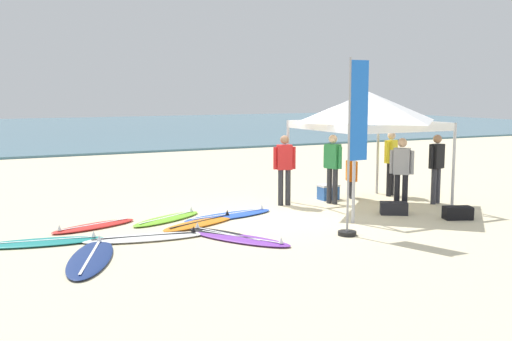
# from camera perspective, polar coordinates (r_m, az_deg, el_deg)

# --- Properties ---
(ground_plane) EXTENTS (80.00, 80.00, 0.00)m
(ground_plane) POSITION_cam_1_polar(r_m,az_deg,el_deg) (13.91, 2.71, -4.14)
(ground_plane) COLOR beige
(sea) EXTENTS (80.00, 36.00, 0.10)m
(sea) POSITION_cam_1_polar(r_m,az_deg,el_deg) (45.31, -18.27, 3.59)
(sea) COLOR teal
(sea) RESTS_ON ground
(canopy_tent) EXTENTS (2.91, 2.91, 2.75)m
(canopy_tent) POSITION_cam_1_polar(r_m,az_deg,el_deg) (14.93, 10.34, 5.77)
(canopy_tent) COLOR #B7B7BC
(canopy_tent) RESTS_ON ground
(surfboard_red) EXTENTS (1.95, 1.10, 0.19)m
(surfboard_red) POSITION_cam_1_polar(r_m,az_deg,el_deg) (13.08, -14.74, -4.97)
(surfboard_red) COLOR red
(surfboard_red) RESTS_ON ground
(surfboard_teal) EXTENTS (2.39, 0.99, 0.19)m
(surfboard_teal) POSITION_cam_1_polar(r_m,az_deg,el_deg) (11.99, -19.27, -6.26)
(surfboard_teal) COLOR #19847F
(surfboard_teal) RESTS_ON ground
(surfboard_navy) EXTENTS (1.49, 2.55, 0.19)m
(surfboard_navy) POSITION_cam_1_polar(r_m,az_deg,el_deg) (10.66, -15.01, -7.80)
(surfboard_navy) COLOR navy
(surfboard_navy) RESTS_ON ground
(surfboard_white) EXTENTS (2.36, 0.96, 0.19)m
(surfboard_white) POSITION_cam_1_polar(r_m,az_deg,el_deg) (11.86, -10.20, -6.11)
(surfboard_white) COLOR white
(surfboard_white) RESTS_ON ground
(surfboard_lime) EXTENTS (1.96, 1.38, 0.19)m
(surfboard_lime) POSITION_cam_1_polar(r_m,az_deg,el_deg) (13.50, -8.19, -4.41)
(surfboard_lime) COLOR #7AD12D
(surfboard_lime) RESTS_ON ground
(surfboard_blue) EXTENTS (2.35, 1.04, 0.19)m
(surfboard_blue) POSITION_cam_1_polar(r_m,az_deg,el_deg) (13.72, -2.50, -4.15)
(surfboard_blue) COLOR blue
(surfboard_blue) RESTS_ON ground
(surfboard_black) EXTENTS (1.24, 2.00, 0.19)m
(surfboard_black) POSITION_cam_1_polar(r_m,az_deg,el_deg) (11.87, -2.76, -5.99)
(surfboard_black) COLOR black
(surfboard_black) RESTS_ON ground
(surfboard_purple) EXTENTS (1.56, 2.13, 0.19)m
(surfboard_purple) POSITION_cam_1_polar(r_m,az_deg,el_deg) (11.60, -1.36, -6.30)
(surfboard_purple) COLOR purple
(surfboard_purple) RESTS_ON ground
(surfboard_orange) EXTENTS (2.10, 1.33, 0.19)m
(surfboard_orange) POSITION_cam_1_polar(r_m,az_deg,el_deg) (13.00, -5.12, -4.83)
(surfboard_orange) COLOR orange
(surfboard_orange) RESTS_ON ground
(person_yellow) EXTENTS (0.50, 0.36, 1.71)m
(person_yellow) POSITION_cam_1_polar(r_m,az_deg,el_deg) (16.69, 12.34, 1.06)
(person_yellow) COLOR black
(person_yellow) RESTS_ON ground
(person_black) EXTENTS (0.54, 0.30, 1.71)m
(person_black) POSITION_cam_1_polar(r_m,az_deg,el_deg) (15.79, 16.32, 0.58)
(person_black) COLOR #383842
(person_black) RESTS_ON ground
(person_red) EXTENTS (0.53, 0.32, 1.71)m
(person_red) POSITION_cam_1_polar(r_m,az_deg,el_deg) (14.95, 2.64, 0.50)
(person_red) COLOR #2D2D33
(person_red) RESTS_ON ground
(person_green) EXTENTS (0.32, 0.53, 1.71)m
(person_green) POSITION_cam_1_polar(r_m,az_deg,el_deg) (15.26, 7.07, 0.60)
(person_green) COLOR #2D2D33
(person_green) RESTS_ON ground
(person_grey) EXTENTS (0.41, 0.43, 1.71)m
(person_grey) POSITION_cam_1_polar(r_m,az_deg,el_deg) (14.47, 13.28, 0.08)
(person_grey) COLOR black
(person_grey) RESTS_ON ground
(person_orange) EXTENTS (0.33, 0.52, 1.20)m
(person_orange) POSITION_cam_1_polar(r_m,az_deg,el_deg) (16.17, 8.80, -0.24)
(person_orange) COLOR #2D2D33
(person_orange) RESTS_ON ground
(banner_flag) EXTENTS (0.60, 0.36, 3.40)m
(banner_flag) POSITION_cam_1_polar(r_m,az_deg,el_deg) (11.94, 8.99, 1.50)
(banner_flag) COLOR #99999E
(banner_flag) RESTS_ON ground
(gear_bag_near_tent) EXTENTS (0.68, 0.59, 0.28)m
(gear_bag_near_tent) POSITION_cam_1_polar(r_m,az_deg,el_deg) (14.31, 12.59, -3.42)
(gear_bag_near_tent) COLOR #232328
(gear_bag_near_tent) RESTS_ON ground
(gear_bag_by_pole) EXTENTS (0.68, 0.52, 0.28)m
(gear_bag_by_pole) POSITION_cam_1_polar(r_m,az_deg,el_deg) (14.14, 18.11, -3.74)
(gear_bag_by_pole) COLOR black
(gear_bag_by_pole) RESTS_ON ground
(cooler_box) EXTENTS (0.50, 0.36, 0.39)m
(cooler_box) POSITION_cam_1_polar(r_m,az_deg,el_deg) (15.94, 6.68, -1.98)
(cooler_box) COLOR #2D60B7
(cooler_box) RESTS_ON ground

